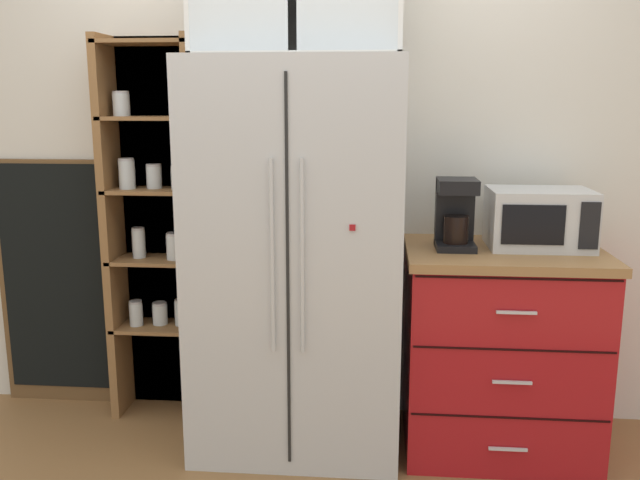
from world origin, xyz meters
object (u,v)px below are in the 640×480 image
(chalkboard_menu, at_px, (56,283))
(microwave, at_px, (539,219))
(mug_red, at_px, (505,239))
(bottle_clear, at_px, (506,225))
(refrigerator, at_px, (298,259))
(mug_cream, at_px, (503,235))
(coffee_maker, at_px, (456,213))

(chalkboard_menu, bearing_deg, microwave, -5.77)
(mug_red, distance_m, bottle_clear, 0.07)
(refrigerator, bearing_deg, mug_red, 1.92)
(microwave, bearing_deg, mug_cream, 174.37)
(coffee_maker, height_order, mug_cream, coffee_maker)
(refrigerator, xyz_separation_m, bottle_clear, (0.92, 0.01, 0.17))
(mug_red, xyz_separation_m, mug_cream, (-0.00, 0.06, 0.01))
(mug_red, relative_size, mug_cream, 0.99)
(chalkboard_menu, bearing_deg, refrigerator, -13.42)
(refrigerator, height_order, microwave, refrigerator)
(refrigerator, height_order, mug_red, refrigerator)
(refrigerator, relative_size, mug_cream, 15.90)
(chalkboard_menu, bearing_deg, coffee_maker, -8.00)
(refrigerator, distance_m, coffee_maker, 0.73)
(bottle_clear, distance_m, chalkboard_menu, 2.28)
(refrigerator, bearing_deg, coffee_maker, 2.49)
(refrigerator, height_order, coffee_maker, refrigerator)
(mug_red, relative_size, chalkboard_menu, 0.08)
(microwave, relative_size, coffee_maker, 1.42)
(refrigerator, relative_size, chalkboard_menu, 1.36)
(coffee_maker, bearing_deg, refrigerator, -177.51)
(coffee_maker, relative_size, bottle_clear, 1.25)
(mug_red, xyz_separation_m, bottle_clear, (-0.00, -0.02, 0.06))
(refrigerator, height_order, bottle_clear, refrigerator)
(bottle_clear, bearing_deg, refrigerator, -179.13)
(mug_cream, bearing_deg, coffee_maker, -165.63)
(microwave, relative_size, chalkboard_menu, 0.34)
(microwave, bearing_deg, mug_red, -164.36)
(mug_red, bearing_deg, bottle_clear, -97.08)
(microwave, xyz_separation_m, chalkboard_menu, (-2.38, 0.24, -0.42))
(refrigerator, height_order, mug_cream, refrigerator)
(microwave, distance_m, mug_red, 0.18)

